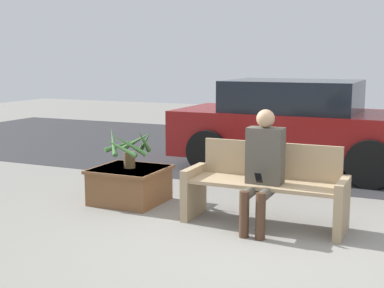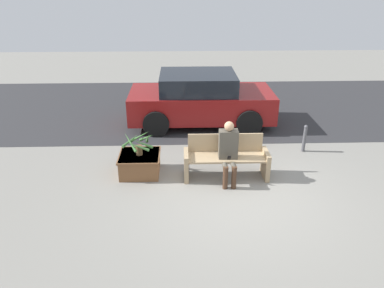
{
  "view_description": "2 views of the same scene",
  "coord_description": "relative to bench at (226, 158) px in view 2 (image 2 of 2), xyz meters",
  "views": [
    {
      "loc": [
        1.42,
        -4.8,
        1.83
      ],
      "look_at": [
        -1.15,
        0.9,
        0.83
      ],
      "focal_mm": 50.0,
      "sensor_mm": 36.0,
      "label": 1
    },
    {
      "loc": [
        -1.15,
        -6.26,
        3.99
      ],
      "look_at": [
        -0.92,
        0.87,
        0.72
      ],
      "focal_mm": 35.0,
      "sensor_mm": 36.0,
      "label": 2
    }
  ],
  "objects": [
    {
      "name": "planter_box",
      "position": [
        -1.84,
        0.18,
        -0.19
      ],
      "size": [
        0.88,
        0.85,
        0.45
      ],
      "color": "brown",
      "rests_on": "ground_plane"
    },
    {
      "name": "ground_plane",
      "position": [
        0.21,
        -0.79,
        -0.43
      ],
      "size": [
        30.0,
        30.0,
        0.0
      ],
      "primitive_type": "plane",
      "color": "gray"
    },
    {
      "name": "bollard_post",
      "position": [
        2.05,
        1.16,
        -0.07
      ],
      "size": [
        0.09,
        0.09,
        0.69
      ],
      "color": "#4C4C51",
      "rests_on": "ground_plane"
    },
    {
      "name": "potted_plant",
      "position": [
        -1.83,
        0.18,
        0.29
      ],
      "size": [
        0.7,
        0.68,
        0.53
      ],
      "color": "brown",
      "rests_on": "planter_box"
    },
    {
      "name": "person_seated",
      "position": [
        0.02,
        -0.18,
        0.28
      ],
      "size": [
        0.39,
        0.59,
        1.3
      ],
      "color": "#4C473D",
      "rests_on": "ground_plane"
    },
    {
      "name": "bench",
      "position": [
        0.0,
        0.0,
        0.0
      ],
      "size": [
        1.78,
        0.57,
        0.9
      ],
      "color": "tan",
      "rests_on": "ground_plane"
    },
    {
      "name": "road_surface",
      "position": [
        0.21,
        4.62,
        -0.43
      ],
      "size": [
        20.0,
        6.0,
        0.01
      ],
      "primitive_type": "cube",
      "color": "#2D2D30",
      "rests_on": "ground_plane"
    },
    {
      "name": "parked_car",
      "position": [
        -0.38,
        3.11,
        0.3
      ],
      "size": [
        4.01,
        1.98,
        1.48
      ],
      "color": "maroon",
      "rests_on": "ground_plane"
    }
  ]
}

